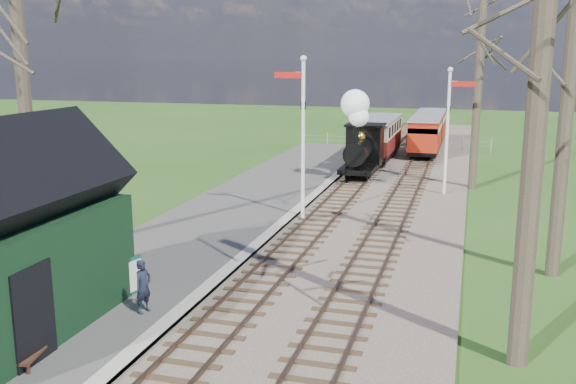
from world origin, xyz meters
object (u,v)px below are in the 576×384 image
semaphore_near (301,126)px  person (143,286)px  semaphore_far (449,122)px  bench (29,344)px  sign_board (132,276)px  coach (378,136)px  red_carriage_a (425,136)px  station_shed (0,243)px  red_carriage_b (431,126)px  locomotive (361,139)px

semaphore_near → person: semaphore_near is taller
semaphore_far → person: 17.50m
semaphore_far → bench: bearing=-111.2°
semaphore_near → semaphore_far: semaphore_near is taller
semaphore_far → sign_board: bearing=-115.4°
coach → red_carriage_a: size_ratio=1.55×
semaphore_far → bench: (-7.36, -18.97, -2.80)m
station_shed → semaphore_near: size_ratio=1.01×
station_shed → semaphore_far: bearing=64.3°
station_shed → coach: station_shed is taller
red_carriage_b → locomotive: bearing=-100.9°
red_carriage_a → sign_board: size_ratio=4.65×
coach → person: size_ratio=5.46×
coach → station_shed: bearing=-99.0°
locomotive → red_carriage_a: 8.52m
red_carriage_a → sign_board: red_carriage_a is taller
station_shed → sign_board: (1.48, 2.85, -1.57)m
semaphore_far → bench: semaphore_far is taller
coach → red_carriage_a: (2.60, 2.02, -0.13)m
station_shed → locomotive: (4.29, 20.93, -0.22)m
station_shed → red_carriage_a: bearing=76.6°
red_carriage_a → bench: (-5.58, -29.98, -0.81)m
red_carriage_b → semaphore_near: bearing=-98.5°
semaphore_far → red_carriage_b: semaphore_far is taller
semaphore_far → locomotive: size_ratio=1.29×
red_carriage_a → red_carriage_b: (0.00, 5.50, 0.00)m
semaphore_far → bench: size_ratio=4.20×
semaphore_near → person: size_ratio=4.80×
semaphore_near → red_carriage_a: (3.37, 17.01, -2.26)m
coach → bench: 28.13m
semaphore_far → red_carriage_a: size_ratio=1.25×
semaphore_near → semaphore_far: (5.14, 6.00, -0.27)m
semaphore_far → locomotive: semaphore_far is taller
semaphore_far → red_carriage_b: size_ratio=1.25×
red_carriage_a → red_carriage_b: 5.50m
bench → red_carriage_a: bearing=79.5°
person → semaphore_near: bearing=10.2°
red_carriage_a → semaphore_near: bearing=-101.2°
coach → semaphore_near: bearing=-92.9°
red_carriage_a → coach: bearing=-142.1°
locomotive → sign_board: size_ratio=4.49×
semaphore_near → person: (-1.19, -10.12, -2.77)m
station_shed → red_carriage_a: size_ratio=1.37×
semaphore_far → coach: size_ratio=0.81×
coach → person: bearing=-94.5°
semaphore_far → red_carriage_b: (-1.77, 16.51, -1.99)m
locomotive → bench: locomotive is taller
red_carriage_b → semaphore_far: bearing=-83.9°
coach → person: (-1.96, -25.10, -0.65)m
station_shed → locomotive: station_shed is taller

